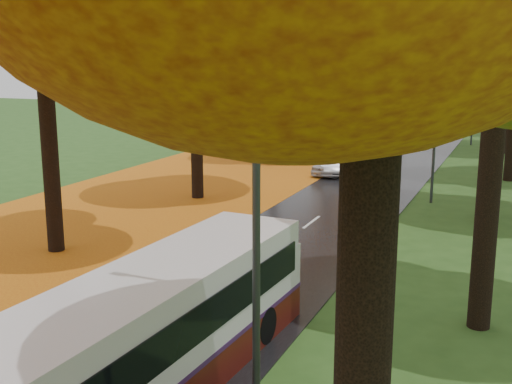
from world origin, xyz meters
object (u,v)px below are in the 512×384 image
Objects in this scene: streetlamp_mid at (431,106)px; car_silver at (334,162)px; streetlamp_far at (472,86)px; car_dark at (386,135)px; bus at (156,329)px; car_white at (333,163)px; streetlamp_near at (243,203)px.

streetlamp_mid is 1.90× the size of car_silver.
car_silver is (-6.30, 5.45, -3.98)m from streetlamp_mid.
car_silver is (-6.30, -16.55, -3.98)m from streetlamp_far.
car_silver is at bearing 139.10° from streetlamp_mid.
streetlamp_far reaches higher than car_dark.
bus is (-2.56, -42.80, -3.24)m from streetlamp_far.
bus is at bearing -97.03° from streetlamp_mid.
car_white is (-3.73, 26.08, -0.78)m from bus.
streetlamp_near is at bearing -90.00° from streetlamp_mid.
streetlamp_mid reaches higher than car_silver.
streetlamp_far reaches higher than car_silver.
bus is 2.38× the size of car_dark.
car_dark is (0.05, 14.94, -0.05)m from car_silver.
streetlamp_mid is at bearing -90.00° from streetlamp_far.
car_white is 0.87× the size of car_dark.
bus is 2.50× the size of car_silver.
streetlamp_mid is 9.14m from car_white.
bus is 2.73× the size of car_white.
streetlamp_mid reaches higher than bus.
streetlamp_far is 2.08× the size of car_white.
streetlamp_near is 4.30m from bus.
car_silver reaches higher than car_white.
streetlamp_mid is 22.00m from streetlamp_far.
car_dark is (-3.69, 41.20, -0.79)m from bus.
streetlamp_far is at bearing 90.00° from streetlamp_mid.
bus is at bearing -93.43° from streetlamp_far.
car_white is at bearing 101.09° from bus.
car_dark is at bearing 98.05° from bus.
bus is 26.53m from car_silver.
car_dark is at bearing 73.81° from car_silver.
streetlamp_near reaches higher than car_white.
streetlamp_far reaches higher than car_white.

